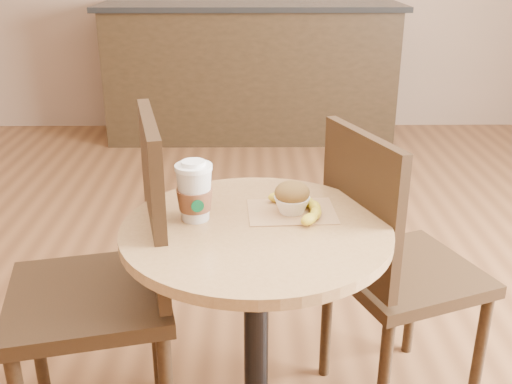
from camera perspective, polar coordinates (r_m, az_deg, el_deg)
cafe_table at (r=1.68m, az=0.02°, el=-9.78°), size 0.72×0.72×0.75m
chair_left at (r=1.76m, az=-13.50°, el=-7.92°), size 0.54×0.54×1.02m
chair_right at (r=1.91m, az=12.62°, el=-6.56°), size 0.54×0.54×0.95m
service_counter at (r=4.79m, az=-0.50°, el=11.34°), size 2.30×0.65×1.04m
kraft_bag at (r=1.66m, az=3.41°, el=-1.87°), size 0.25×0.19×0.00m
coffee_cup at (r=1.59m, az=-5.87°, el=-0.14°), size 0.10×0.10×0.16m
muffin at (r=1.64m, az=3.45°, el=-0.52°), size 0.10×0.10×0.09m
banana at (r=1.64m, az=3.93°, el=-1.50°), size 0.22×0.25×0.03m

